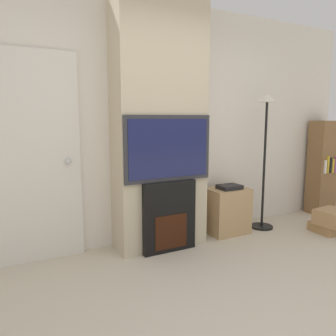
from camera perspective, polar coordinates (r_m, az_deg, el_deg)
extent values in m
plane|color=beige|center=(2.53, 18.95, -25.91)|extent=(14.00, 14.00, 0.00)
cube|color=silver|center=(3.76, -3.08, 7.66)|extent=(6.00, 0.06, 2.70)
cube|color=beige|center=(3.55, -1.52, 7.61)|extent=(1.00, 0.40, 2.70)
cube|color=black|center=(3.53, 0.00, -8.36)|extent=(0.60, 0.14, 0.76)
cube|color=#33160A|center=(3.52, 0.56, -11.05)|extent=(0.37, 0.01, 0.37)
cube|color=#2D2D33|center=(3.39, 0.00, 3.43)|extent=(0.98, 0.06, 0.68)
cube|color=#191E4C|center=(3.36, 0.26, 3.39)|extent=(0.90, 0.01, 0.60)
cylinder|color=black|center=(4.52, 15.97, -9.76)|extent=(0.29, 0.29, 0.03)
cylinder|color=black|center=(4.34, 16.41, 0.39)|extent=(0.03, 0.03, 1.59)
cone|color=silver|center=(4.30, 16.90, 11.57)|extent=(0.24, 0.24, 0.10)
cube|color=#A37A4C|center=(4.65, 26.17, -9.25)|extent=(0.39, 0.36, 0.11)
cube|color=tan|center=(4.56, 26.67, -7.64)|extent=(0.41, 0.35, 0.18)
cube|color=tan|center=(4.15, 10.21, -7.31)|extent=(0.50, 0.37, 0.56)
cube|color=black|center=(4.05, 10.65, -3.26)|extent=(0.27, 0.20, 0.05)
cube|color=brown|center=(5.40, 25.30, 0.10)|extent=(0.38, 0.27, 1.38)
cube|color=white|center=(5.20, 25.70, 0.17)|extent=(0.03, 0.02, 0.19)
cube|color=gold|center=(5.24, 26.07, 0.51)|extent=(0.04, 0.02, 0.25)
cube|color=black|center=(5.28, 26.42, 0.42)|extent=(0.04, 0.02, 0.23)
cube|color=gold|center=(5.33, 26.75, 0.34)|extent=(0.05, 0.02, 0.20)
cube|color=#994C84|center=(5.37, 27.10, 0.50)|extent=(0.03, 0.02, 0.23)
cube|color=silver|center=(3.41, -22.18, 1.50)|extent=(0.87, 0.04, 2.06)
sphere|color=silver|center=(3.41, -17.01, 1.08)|extent=(0.06, 0.06, 0.06)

